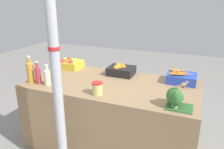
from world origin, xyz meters
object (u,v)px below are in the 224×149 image
(support_pole, at_px, (55,62))
(broccoli_pile, at_px, (175,97))
(orange_crate, at_px, (121,70))
(pickle_jar, at_px, (97,88))
(apple_crate, at_px, (69,63))
(sparrow_bird, at_px, (184,85))
(juice_bottle_amber, at_px, (30,71))
(juice_bottle_ruby, at_px, (38,74))
(carrot_crate, at_px, (182,78))
(juice_bottle_cloudy, at_px, (47,76))

(support_pole, distance_m, broccoli_pile, 1.04)
(support_pole, relative_size, orange_crate, 7.53)
(support_pole, bearing_deg, pickle_jar, 56.89)
(apple_crate, xyz_separation_m, sparrow_bird, (1.50, -0.61, 0.14))
(juice_bottle_amber, bearing_deg, orange_crate, 36.72)
(broccoli_pile, distance_m, pickle_jar, 0.72)
(juice_bottle_ruby, relative_size, pickle_jar, 2.00)
(apple_crate, height_order, broccoli_pile, broccoli_pile)
(orange_crate, xyz_separation_m, carrot_crate, (0.71, -0.00, -0.00))
(apple_crate, relative_size, juice_bottle_amber, 1.04)
(juice_bottle_ruby, bearing_deg, support_pole, -34.86)
(juice_bottle_amber, relative_size, pickle_jar, 2.39)
(orange_crate, distance_m, juice_bottle_ruby, 0.95)
(juice_bottle_amber, height_order, juice_bottle_cloudy, juice_bottle_amber)
(orange_crate, relative_size, broccoli_pile, 1.36)
(juice_bottle_amber, height_order, pickle_jar, juice_bottle_amber)
(support_pole, height_order, broccoli_pile, support_pole)
(support_pole, bearing_deg, juice_bottle_amber, 149.94)
(broccoli_pile, height_order, juice_bottle_amber, juice_bottle_amber)
(support_pole, xyz_separation_m, juice_bottle_cloudy, (-0.39, 0.35, -0.29))
(support_pole, xyz_separation_m, carrot_crate, (0.93, 0.97, -0.33))
(broccoli_pile, bearing_deg, juice_bottle_cloudy, 179.50)
(support_pole, relative_size, carrot_crate, 7.53)
(orange_crate, relative_size, carrot_crate, 1.00)
(broccoli_pile, bearing_deg, juice_bottle_ruby, 179.54)
(apple_crate, relative_size, broccoli_pile, 1.36)
(juice_bottle_cloudy, bearing_deg, carrot_crate, 25.02)
(carrot_crate, bearing_deg, apple_crate, 179.77)
(carrot_crate, relative_size, juice_bottle_cloudy, 1.35)
(orange_crate, height_order, juice_bottle_ruby, juice_bottle_ruby)
(juice_bottle_cloudy, bearing_deg, broccoli_pile, -0.50)
(apple_crate, relative_size, juice_bottle_cloudy, 1.35)
(apple_crate, bearing_deg, juice_bottle_ruby, -89.42)
(sparrow_bird, bearing_deg, pickle_jar, 126.51)
(apple_crate, xyz_separation_m, pickle_jar, (0.72, -0.64, 0.00))
(juice_bottle_ruby, xyz_separation_m, juice_bottle_cloudy, (0.12, -0.00, -0.01))
(support_pole, height_order, juice_bottle_amber, support_pole)
(broccoli_pile, xyz_separation_m, sparrow_bird, (0.05, 0.02, 0.12))
(apple_crate, relative_size, sparrow_bird, 2.58)
(juice_bottle_amber, bearing_deg, carrot_crate, 21.78)
(broccoli_pile, xyz_separation_m, juice_bottle_amber, (-1.54, 0.01, 0.04))
(juice_bottle_ruby, distance_m, pickle_jar, 0.72)
(carrot_crate, bearing_deg, juice_bottle_ruby, -156.82)
(juice_bottle_ruby, bearing_deg, juice_bottle_cloudy, -0.00)
(pickle_jar, distance_m, sparrow_bird, 0.79)
(orange_crate, bearing_deg, broccoli_pile, -41.25)
(broccoli_pile, bearing_deg, sparrow_bird, 18.77)
(support_pole, distance_m, juice_bottle_ruby, 0.68)
(juice_bottle_ruby, xyz_separation_m, sparrow_bird, (1.49, 0.01, 0.10))
(juice_bottle_amber, bearing_deg, broccoli_pile, -0.43)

